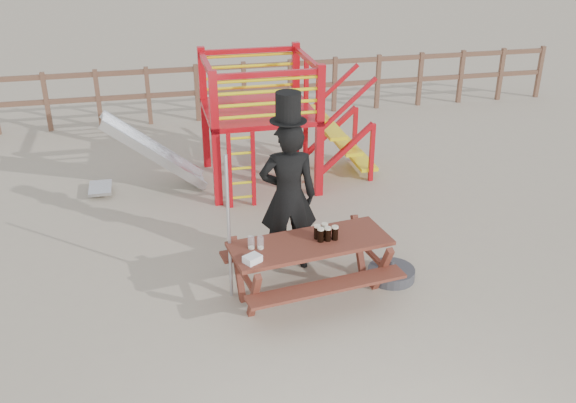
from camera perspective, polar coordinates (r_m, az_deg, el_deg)
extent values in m
plane|color=tan|center=(7.70, 0.98, -8.65)|extent=(60.00, 60.00, 0.00)
cube|color=brown|center=(13.66, -6.09, 11.75)|extent=(15.00, 0.06, 0.10)
cube|color=brown|center=(13.78, -6.00, 9.71)|extent=(15.00, 0.06, 0.10)
cube|color=brown|center=(13.84, -20.66, 8.27)|extent=(0.09, 0.09, 1.20)
cube|color=brown|center=(13.73, -16.51, 8.74)|extent=(0.09, 0.09, 1.20)
cube|color=brown|center=(13.70, -12.30, 9.17)|extent=(0.09, 0.09, 1.20)
cube|color=brown|center=(13.74, -8.09, 9.54)|extent=(0.09, 0.09, 1.20)
cube|color=brown|center=(13.85, -3.91, 9.87)|extent=(0.09, 0.09, 1.20)
cube|color=brown|center=(14.03, 0.18, 10.13)|extent=(0.09, 0.09, 1.20)
cube|color=brown|center=(14.28, 4.16, 10.34)|extent=(0.09, 0.09, 1.20)
cube|color=brown|center=(14.59, 7.99, 10.50)|extent=(0.09, 0.09, 1.20)
cube|color=brown|center=(14.97, 11.64, 10.60)|extent=(0.09, 0.09, 1.20)
cube|color=brown|center=(15.40, 15.11, 10.66)|extent=(0.09, 0.09, 1.20)
cube|color=brown|center=(15.88, 18.38, 10.69)|extent=(0.09, 0.09, 1.20)
cube|color=brown|center=(16.41, 21.44, 10.68)|extent=(0.09, 0.09, 1.20)
cube|color=red|center=(9.61, -6.45, 5.43)|extent=(0.12, 0.12, 2.10)
cube|color=red|center=(9.89, 2.83, 6.16)|extent=(0.12, 0.12, 2.10)
cube|color=red|center=(11.12, -7.46, 8.18)|extent=(0.12, 0.12, 2.10)
cube|color=red|center=(11.36, 0.67, 8.78)|extent=(0.12, 0.12, 2.10)
cube|color=red|center=(10.41, -2.62, 8.04)|extent=(1.72, 1.72, 0.08)
cube|color=red|center=(9.44, -1.82, 11.26)|extent=(1.60, 0.08, 0.08)
cube|color=red|center=(10.97, -3.48, 13.25)|extent=(1.60, 0.08, 0.08)
cube|color=red|center=(10.10, -7.28, 12.02)|extent=(0.08, 1.60, 0.08)
cube|color=red|center=(10.37, 1.75, 12.56)|extent=(0.08, 1.60, 0.08)
cylinder|color=yellow|center=(9.61, -1.77, 7.67)|extent=(1.50, 0.05, 0.05)
cylinder|color=yellow|center=(11.12, -3.40, 10.13)|extent=(1.50, 0.05, 0.05)
cylinder|color=yellow|center=(9.56, -1.79, 8.70)|extent=(1.50, 0.05, 0.05)
cylinder|color=yellow|center=(11.07, -3.42, 11.03)|extent=(1.50, 0.05, 0.05)
cylinder|color=yellow|center=(9.51, -1.80, 9.74)|extent=(1.50, 0.05, 0.05)
cylinder|color=yellow|center=(11.03, -3.44, 11.93)|extent=(1.50, 0.05, 0.05)
cylinder|color=yellow|center=(9.46, -1.81, 10.79)|extent=(1.50, 0.05, 0.05)
cylinder|color=yellow|center=(10.99, -3.47, 12.84)|extent=(1.50, 0.05, 0.05)
cube|color=red|center=(9.65, -5.21, 2.71)|extent=(0.06, 0.06, 1.20)
cube|color=red|center=(9.70, -3.10, 2.90)|extent=(0.06, 0.06, 1.20)
cylinder|color=yellow|center=(9.85, -4.07, 0.39)|extent=(0.36, 0.04, 0.04)
cylinder|color=yellow|center=(9.75, -4.12, 1.67)|extent=(0.36, 0.04, 0.04)
cylinder|color=yellow|center=(9.66, -4.16, 2.97)|extent=(0.36, 0.04, 0.04)
cylinder|color=yellow|center=(9.57, -4.21, 4.30)|extent=(0.36, 0.04, 0.04)
cylinder|color=yellow|center=(9.49, -4.25, 5.65)|extent=(0.36, 0.04, 0.04)
cube|color=yellow|center=(10.65, 2.47, 7.77)|extent=(0.30, 0.90, 0.06)
cube|color=yellow|center=(10.82, 3.88, 6.34)|extent=(0.30, 0.90, 0.06)
cube|color=yellow|center=(11.00, 5.24, 4.96)|extent=(0.30, 0.90, 0.06)
cube|color=yellow|center=(11.19, 6.55, 3.62)|extent=(0.30, 0.90, 0.06)
cube|color=red|center=(10.51, 5.17, 4.67)|extent=(0.95, 0.08, 0.86)
cube|color=red|center=(11.32, 3.80, 6.26)|extent=(0.95, 0.08, 0.86)
cube|color=silver|center=(10.46, -11.78, 4.23)|extent=(1.53, 0.55, 1.21)
cube|color=silver|center=(10.19, -11.74, 3.90)|extent=(1.58, 0.04, 1.28)
cube|color=silver|center=(10.70, -11.85, 4.94)|extent=(1.58, 0.04, 1.28)
cube|color=silver|center=(10.69, -16.34, 1.16)|extent=(0.35, 0.55, 0.05)
cube|color=brown|center=(7.42, 2.00, -3.75)|extent=(1.94, 0.94, 0.05)
cube|color=brown|center=(7.17, 3.54, -7.56)|extent=(1.88, 0.51, 0.04)
cube|color=brown|center=(7.97, 0.56, -3.82)|extent=(1.88, 0.51, 0.04)
cube|color=brown|center=(7.38, -3.77, -7.25)|extent=(0.23, 1.11, 0.67)
cube|color=brown|center=(7.90, 7.28, -5.02)|extent=(0.23, 1.11, 0.67)
imported|color=black|center=(7.89, 0.02, 0.42)|extent=(0.76, 0.54, 1.95)
cube|color=#0D9932|center=(7.94, -0.11, 2.42)|extent=(0.08, 0.03, 0.45)
cylinder|color=black|center=(7.53, 0.02, 7.19)|extent=(0.44, 0.44, 0.01)
cylinder|color=black|center=(7.48, 0.02, 8.46)|extent=(0.30, 0.30, 0.34)
cube|color=white|center=(7.59, -0.11, 9.64)|extent=(0.16, 0.02, 0.04)
cylinder|color=#B2B2B7|center=(7.33, -5.28, -2.43)|extent=(0.04, 0.04, 1.80)
cylinder|color=#36373B|center=(8.15, 9.16, -6.33)|extent=(0.59, 0.59, 0.14)
cylinder|color=#36373B|center=(8.08, 9.22, -5.58)|extent=(0.07, 0.07, 0.11)
cube|color=white|center=(7.00, -3.18, -5.12)|extent=(0.23, 0.21, 0.08)
cylinder|color=black|center=(7.39, 2.92, -3.04)|extent=(0.08, 0.08, 0.15)
cylinder|color=beige|center=(7.35, 2.93, -2.45)|extent=(0.08, 0.08, 0.02)
cylinder|color=black|center=(7.41, 3.54, -2.97)|extent=(0.08, 0.08, 0.15)
cylinder|color=beige|center=(7.37, 3.56, -2.38)|extent=(0.08, 0.08, 0.02)
cylinder|color=black|center=(7.44, 4.19, -2.87)|extent=(0.08, 0.08, 0.15)
cylinder|color=beige|center=(7.40, 4.21, -2.28)|extent=(0.08, 0.08, 0.02)
cylinder|color=black|center=(7.45, 2.61, -2.78)|extent=(0.08, 0.08, 0.15)
cylinder|color=beige|center=(7.41, 2.62, -2.20)|extent=(0.08, 0.08, 0.02)
cylinder|color=black|center=(7.49, 3.27, -2.62)|extent=(0.08, 0.08, 0.15)
cylinder|color=beige|center=(7.45, 3.29, -2.04)|extent=(0.08, 0.08, 0.02)
cylinder|color=silver|center=(7.24, -2.47, -3.68)|extent=(0.08, 0.08, 0.15)
cylinder|color=beige|center=(7.27, -2.46, -4.13)|extent=(0.07, 0.07, 0.02)
cylinder|color=silver|center=(7.24, -3.29, -3.67)|extent=(0.08, 0.08, 0.15)
cylinder|color=beige|center=(7.28, -3.28, -4.12)|extent=(0.07, 0.07, 0.02)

